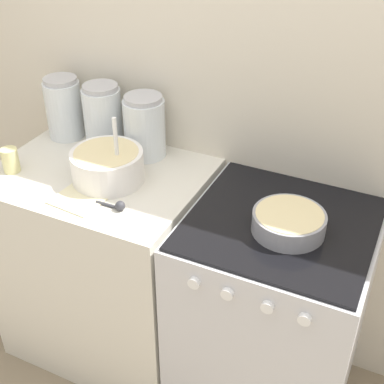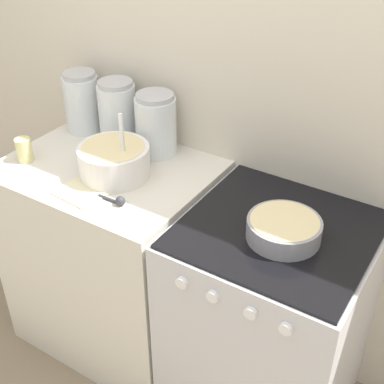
{
  "view_description": "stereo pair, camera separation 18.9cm",
  "coord_description": "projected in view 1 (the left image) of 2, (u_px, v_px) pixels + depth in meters",
  "views": [
    {
      "loc": [
        0.69,
        -1.14,
        2.01
      ],
      "look_at": [
        0.01,
        0.28,
        0.97
      ],
      "focal_mm": 50.0,
      "sensor_mm": 36.0,
      "label": 1
    },
    {
      "loc": [
        0.86,
        -1.05,
        2.01
      ],
      "look_at": [
        0.01,
        0.28,
        0.97
      ],
      "focal_mm": 50.0,
      "sensor_mm": 36.0,
      "label": 2
    }
  ],
  "objects": [
    {
      "name": "storage_jar_middle",
      "position": [
        103.0,
        120.0,
        2.23
      ],
      "size": [
        0.16,
        0.16,
        0.27
      ],
      "color": "silver",
      "rests_on": "countertop_cabinet"
    },
    {
      "name": "storage_jar_right",
      "position": [
        145.0,
        130.0,
        2.16
      ],
      "size": [
        0.17,
        0.17,
        0.26
      ],
      "color": "silver",
      "rests_on": "countertop_cabinet"
    },
    {
      "name": "baking_pan",
      "position": [
        289.0,
        222.0,
        1.76
      ],
      "size": [
        0.24,
        0.24,
        0.07
      ],
      "color": "gray",
      "rests_on": "stove"
    },
    {
      "name": "mixing_bowl",
      "position": [
        107.0,
        164.0,
        2.01
      ],
      "size": [
        0.28,
        0.28,
        0.27
      ],
      "color": "white",
      "rests_on": "countertop_cabinet"
    },
    {
      "name": "stove",
      "position": [
        271.0,
        317.0,
        2.08
      ],
      "size": [
        0.65,
        0.65,
        0.92
      ],
      "color": "silver",
      "rests_on": "ground_plane"
    },
    {
      "name": "recipe_page",
      "position": [
        89.0,
        191.0,
        1.98
      ],
      "size": [
        0.2,
        0.29,
        0.01
      ],
      "color": "beige",
      "rests_on": "countertop_cabinet"
    },
    {
      "name": "countertop_cabinet",
      "position": [
        108.0,
        263.0,
        2.35
      ],
      "size": [
        0.82,
        0.63,
        0.92
      ],
      "color": "silver",
      "rests_on": "ground_plane"
    },
    {
      "name": "wall_back",
      "position": [
        230.0,
        94.0,
        2.05
      ],
      "size": [
        4.65,
        0.05,
        2.4
      ],
      "color": "beige",
      "rests_on": "ground_plane"
    },
    {
      "name": "storage_jar_left",
      "position": [
        65.0,
        112.0,
        2.3
      ],
      "size": [
        0.16,
        0.16,
        0.27
      ],
      "color": "silver",
      "rests_on": "countertop_cabinet"
    },
    {
      "name": "measuring_spoon",
      "position": [
        117.0,
        206.0,
        1.88
      ],
      "size": [
        0.12,
        0.04,
        0.04
      ],
      "color": "#333338",
      "rests_on": "countertop_cabinet"
    },
    {
      "name": "tin_can",
      "position": [
        10.0,
        160.0,
        2.08
      ],
      "size": [
        0.06,
        0.06,
        0.1
      ],
      "color": "beige",
      "rests_on": "countertop_cabinet"
    }
  ]
}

